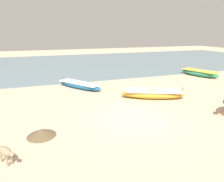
% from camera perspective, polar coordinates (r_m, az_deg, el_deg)
% --- Properties ---
extents(ground, '(80.00, 80.00, 0.00)m').
position_cam_1_polar(ground, '(9.95, 6.29, -7.89)').
color(ground, beige).
extents(sea_water, '(60.00, 20.00, 0.08)m').
position_cam_1_polar(sea_water, '(26.76, -10.59, 7.55)').
color(sea_water, slate).
rests_on(sea_water, ground).
extents(fishing_boat_0, '(2.24, 3.79, 0.77)m').
position_cam_1_polar(fishing_boat_0, '(20.88, 23.44, 4.72)').
color(fishing_boat_0, '#338C66').
rests_on(fishing_boat_0, ground).
extents(fishing_boat_1, '(4.09, 2.62, 0.74)m').
position_cam_1_polar(fishing_boat_1, '(13.05, 11.39, -0.74)').
color(fishing_boat_1, gold).
rests_on(fishing_boat_1, ground).
extents(fishing_boat_2, '(3.03, 3.72, 0.64)m').
position_cam_1_polar(fishing_boat_2, '(15.25, -9.14, 1.70)').
color(fishing_boat_2, '#1E669E').
rests_on(fishing_boat_2, ground).
extents(calf_near_dun, '(0.65, 0.82, 0.58)m').
position_cam_1_polar(calf_near_dun, '(7.49, -27.80, -14.97)').
color(calf_near_dun, tan).
rests_on(calf_near_dun, ground).
extents(debris_pile_0, '(1.65, 1.65, 0.30)m').
position_cam_1_polar(debris_pile_0, '(8.84, -19.28, -10.97)').
color(debris_pile_0, brown).
rests_on(debris_pile_0, ground).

